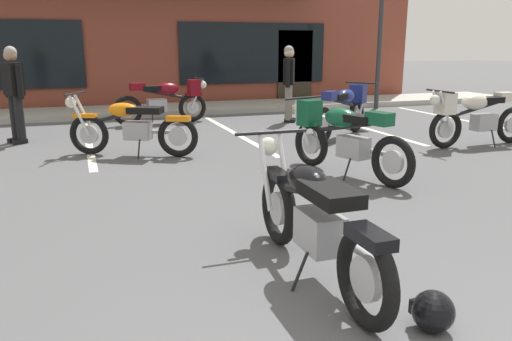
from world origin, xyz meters
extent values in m
plane|color=#515154|center=(0.00, 3.86, 0.00)|extent=(80.00, 80.00, 0.00)
cube|color=#A8A59E|center=(0.00, 11.98, 0.07)|extent=(22.00, 1.80, 0.14)
cube|color=brown|center=(0.00, 16.01, 2.06)|extent=(17.15, 5.77, 4.13)
cube|color=black|center=(3.43, 13.08, 1.45)|extent=(4.39, 0.06, 1.70)
cube|color=#33281E|center=(4.72, 13.08, 1.05)|extent=(1.10, 0.06, 2.10)
cube|color=silver|center=(-1.37, 8.38, 0.00)|extent=(0.12, 4.80, 0.01)
cube|color=silver|center=(1.37, 8.38, 0.00)|extent=(0.12, 4.80, 0.01)
cube|color=silver|center=(4.12, 8.38, 0.00)|extent=(0.12, 4.80, 0.01)
cube|color=silver|center=(6.87, 8.38, 0.00)|extent=(0.12, 4.80, 0.01)
torus|color=black|center=(0.06, 1.34, 0.32)|extent=(0.10, 0.64, 0.64)
cylinder|color=#B7B7BC|center=(0.06, 1.34, 0.32)|extent=(0.06, 0.29, 0.29)
torus|color=black|center=(0.06, 2.78, 0.32)|extent=(0.10, 0.64, 0.64)
cylinder|color=#B7B7BC|center=(0.06, 2.78, 0.32)|extent=(0.06, 0.29, 0.29)
cylinder|color=silver|center=(-0.03, 2.88, 0.64)|extent=(0.04, 0.33, 0.66)
cylinder|color=silver|center=(0.15, 2.88, 0.64)|extent=(0.04, 0.33, 0.66)
cylinder|color=black|center=(0.06, 2.96, 0.96)|extent=(0.66, 0.03, 0.03)
sphere|color=silver|center=(0.06, 3.04, 0.82)|extent=(0.17, 0.17, 0.17)
cube|color=black|center=(0.06, 2.82, 0.62)|extent=(0.14, 0.36, 0.06)
cube|color=#9E9EA3|center=(0.06, 1.98, 0.40)|extent=(0.24, 0.40, 0.28)
cylinder|color=silver|center=(0.20, 1.61, 0.36)|extent=(0.07, 0.55, 0.07)
cylinder|color=black|center=(0.06, 2.18, 0.64)|extent=(0.06, 0.94, 0.26)
ellipsoid|color=black|center=(0.06, 2.20, 0.72)|extent=(0.26, 0.48, 0.22)
cube|color=black|center=(0.06, 1.84, 0.72)|extent=(0.28, 0.52, 0.10)
cube|color=black|center=(0.06, 1.32, 0.60)|extent=(0.16, 0.36, 0.08)
cylinder|color=black|center=(-0.12, 1.91, 0.14)|extent=(0.13, 0.02, 0.29)
torus|color=black|center=(2.03, 3.98, 0.32)|extent=(0.29, 0.64, 0.64)
cylinder|color=#B7B7BC|center=(2.03, 3.98, 0.32)|extent=(0.14, 0.29, 0.29)
torus|color=black|center=(1.60, 5.35, 0.32)|extent=(0.29, 0.64, 0.64)
cylinder|color=#B7B7BC|center=(1.60, 5.35, 0.32)|extent=(0.14, 0.29, 0.29)
cylinder|color=silver|center=(1.48, 5.42, 0.64)|extent=(0.14, 0.32, 0.66)
cylinder|color=silver|center=(1.65, 5.48, 0.64)|extent=(0.14, 0.32, 0.66)
cylinder|color=black|center=(1.54, 5.53, 0.96)|extent=(0.64, 0.23, 0.03)
sphere|color=silver|center=(1.52, 5.60, 0.82)|extent=(0.21, 0.21, 0.17)
cube|color=#0F4C2D|center=(1.58, 5.39, 0.62)|extent=(0.24, 0.39, 0.06)
cube|color=#9E9EA3|center=(1.84, 4.59, 0.40)|extent=(0.35, 0.45, 0.28)
cylinder|color=silver|center=(2.08, 4.28, 0.36)|extent=(0.23, 0.55, 0.07)
cylinder|color=black|center=(1.78, 4.78, 0.64)|extent=(0.34, 0.92, 0.26)
ellipsoid|color=#0F4C2D|center=(1.77, 4.82, 0.76)|extent=(0.44, 0.59, 0.26)
cube|color=#0F4C2D|center=(1.58, 5.40, 0.76)|extent=(0.34, 0.31, 0.36)
cube|color=black|center=(1.87, 4.50, 0.78)|extent=(0.35, 0.45, 0.10)
cube|color=#0F4C2D|center=(1.96, 4.21, 0.82)|extent=(0.29, 0.37, 0.16)
cylinder|color=black|center=(1.69, 4.47, 0.14)|extent=(0.14, 0.06, 0.29)
torus|color=black|center=(5.70, 5.77, 0.32)|extent=(0.64, 0.11, 0.64)
cylinder|color=#B7B7BC|center=(5.70, 5.77, 0.32)|extent=(0.29, 0.06, 0.29)
torus|color=black|center=(4.26, 5.76, 0.32)|extent=(0.64, 0.11, 0.64)
cylinder|color=#B7B7BC|center=(4.26, 5.76, 0.32)|extent=(0.29, 0.06, 0.29)
cylinder|color=silver|center=(4.16, 5.66, 0.64)|extent=(0.33, 0.05, 0.66)
cylinder|color=silver|center=(4.16, 5.84, 0.64)|extent=(0.33, 0.05, 0.66)
cylinder|color=black|center=(4.08, 5.75, 0.96)|extent=(0.04, 0.66, 0.03)
sphere|color=silver|center=(4.00, 5.75, 0.82)|extent=(0.17, 0.17, 0.17)
cube|color=beige|center=(4.22, 5.76, 0.62)|extent=(0.36, 0.14, 0.06)
cube|color=#9E9EA3|center=(5.06, 5.76, 0.40)|extent=(0.40, 0.24, 0.28)
cylinder|color=silver|center=(5.43, 5.91, 0.36)|extent=(0.55, 0.08, 0.07)
cylinder|color=black|center=(4.86, 5.76, 0.64)|extent=(0.94, 0.07, 0.26)
ellipsoid|color=beige|center=(4.82, 5.76, 0.76)|extent=(0.52, 0.31, 0.26)
cube|color=beige|center=(4.21, 5.76, 0.76)|extent=(0.24, 0.28, 0.36)
cube|color=black|center=(5.16, 5.77, 0.78)|extent=(0.40, 0.24, 0.10)
cube|color=beige|center=(5.46, 5.77, 0.82)|extent=(0.32, 0.20, 0.16)
cylinder|color=black|center=(5.13, 5.59, 0.14)|extent=(0.03, 0.13, 0.29)
torus|color=black|center=(2.53, 6.82, 0.32)|extent=(0.57, 0.46, 0.64)
cylinder|color=#B7B7BC|center=(2.53, 6.82, 0.32)|extent=(0.27, 0.22, 0.29)
torus|color=black|center=(3.69, 7.68, 0.32)|extent=(0.57, 0.46, 0.64)
cylinder|color=#B7B7BC|center=(3.69, 7.68, 0.32)|extent=(0.27, 0.22, 0.29)
cylinder|color=silver|center=(3.71, 7.82, 0.64)|extent=(0.29, 0.23, 0.66)
cylinder|color=silver|center=(3.82, 7.67, 0.64)|extent=(0.29, 0.23, 0.66)
cylinder|color=black|center=(3.83, 7.79, 0.96)|extent=(0.42, 0.55, 0.03)
sphere|color=silver|center=(3.89, 7.84, 0.82)|extent=(0.24, 0.24, 0.17)
cube|color=navy|center=(3.72, 7.71, 0.62)|extent=(0.37, 0.33, 0.06)
cube|color=#9E9EA3|center=(3.04, 7.21, 0.40)|extent=(0.46, 0.43, 0.28)
cylinder|color=silver|center=(2.83, 6.87, 0.36)|extent=(0.48, 0.39, 0.07)
cylinder|color=black|center=(3.20, 7.32, 0.64)|extent=(0.79, 0.61, 0.26)
ellipsoid|color=navy|center=(3.24, 7.35, 0.76)|extent=(0.60, 0.55, 0.26)
cube|color=navy|center=(3.73, 7.71, 0.76)|extent=(0.36, 0.37, 0.36)
cube|color=black|center=(2.96, 7.15, 0.78)|extent=(0.46, 0.43, 0.10)
cube|color=navy|center=(2.72, 6.97, 0.82)|extent=(0.38, 0.35, 0.16)
cylinder|color=black|center=(2.88, 7.31, 0.14)|extent=(0.10, 0.12, 0.29)
torus|color=black|center=(-0.51, 10.02, 0.32)|extent=(0.65, 0.15, 0.64)
cylinder|color=#B7B7BC|center=(-0.51, 10.02, 0.32)|extent=(0.29, 0.08, 0.29)
torus|color=black|center=(0.93, 10.14, 0.32)|extent=(0.65, 0.15, 0.64)
cylinder|color=#B7B7BC|center=(0.93, 10.14, 0.32)|extent=(0.29, 0.08, 0.29)
cylinder|color=silver|center=(1.02, 10.24, 0.64)|extent=(0.33, 0.07, 0.66)
cylinder|color=silver|center=(1.03, 10.06, 0.64)|extent=(0.33, 0.07, 0.66)
cylinder|color=black|center=(1.11, 10.15, 0.96)|extent=(0.09, 0.66, 0.03)
sphere|color=silver|center=(1.19, 10.16, 0.82)|extent=(0.18, 0.18, 0.17)
cube|color=maroon|center=(0.97, 10.14, 0.62)|extent=(0.37, 0.17, 0.06)
cube|color=#9E9EA3|center=(0.13, 10.07, 0.40)|extent=(0.42, 0.27, 0.28)
cylinder|color=silver|center=(-0.23, 9.90, 0.36)|extent=(0.55, 0.11, 0.07)
cylinder|color=black|center=(0.33, 10.09, 0.64)|extent=(0.94, 0.14, 0.26)
ellipsoid|color=maroon|center=(0.37, 10.09, 0.76)|extent=(0.54, 0.34, 0.26)
cube|color=maroon|center=(0.98, 10.14, 0.76)|extent=(0.26, 0.30, 0.36)
cube|color=black|center=(0.03, 10.06, 0.78)|extent=(0.42, 0.27, 0.10)
cube|color=maroon|center=(-0.27, 10.04, 0.82)|extent=(0.34, 0.23, 0.16)
cylinder|color=black|center=(0.05, 10.25, 0.14)|extent=(0.03, 0.14, 0.29)
torus|color=black|center=(-0.09, 6.58, 0.32)|extent=(0.62, 0.38, 0.64)
cylinder|color=#B7B7BC|center=(-0.09, 6.58, 0.32)|extent=(0.28, 0.18, 0.29)
torus|color=black|center=(-1.37, 7.23, 0.32)|extent=(0.62, 0.38, 0.64)
cylinder|color=#B7B7BC|center=(-1.37, 7.23, 0.32)|extent=(0.28, 0.18, 0.29)
cylinder|color=silver|center=(-1.50, 7.19, 0.64)|extent=(0.31, 0.19, 0.66)
cylinder|color=silver|center=(-1.42, 7.35, 0.64)|extent=(0.31, 0.19, 0.66)
cylinder|color=black|center=(-1.53, 7.31, 0.96)|extent=(0.33, 0.60, 0.03)
sphere|color=silver|center=(-1.61, 7.35, 0.82)|extent=(0.23, 0.23, 0.17)
cube|color=orange|center=(-1.41, 7.25, 0.62)|extent=(0.38, 0.29, 0.06)
cube|color=#9E9EA3|center=(-0.66, 6.87, 0.40)|extent=(0.47, 0.39, 0.28)
cylinder|color=silver|center=(-0.27, 6.83, 0.36)|extent=(0.52, 0.31, 0.07)
cylinder|color=black|center=(-0.84, 6.96, 0.64)|extent=(0.87, 0.48, 0.26)
ellipsoid|color=orange|center=(-0.86, 6.97, 0.72)|extent=(0.55, 0.45, 0.22)
cube|color=black|center=(-0.53, 6.81, 0.72)|extent=(0.59, 0.48, 0.10)
cube|color=orange|center=(-0.07, 6.57, 0.60)|extent=(0.39, 0.30, 0.08)
cylinder|color=black|center=(-0.68, 6.68, 0.14)|extent=(0.08, 0.13, 0.29)
cube|color=black|center=(-2.51, 8.55, 0.04)|extent=(0.26, 0.20, 0.08)
cube|color=black|center=(-2.61, 8.73, 0.04)|extent=(0.26, 0.20, 0.08)
cylinder|color=black|center=(-2.48, 8.57, 0.46)|extent=(0.20, 0.20, 0.80)
cylinder|color=black|center=(-2.58, 8.75, 0.46)|extent=(0.20, 0.20, 0.80)
cube|color=black|center=(-2.53, 8.66, 1.12)|extent=(0.38, 0.44, 0.56)
cylinder|color=black|center=(-2.41, 8.44, 1.08)|extent=(0.14, 0.14, 0.58)
cylinder|color=black|center=(-2.65, 8.88, 1.08)|extent=(0.14, 0.14, 0.58)
sphere|color=#A07556|center=(-2.53, 8.66, 1.52)|extent=(0.30, 0.30, 0.22)
sphere|color=gray|center=(-2.52, 8.67, 1.57)|extent=(0.29, 0.29, 0.21)
cube|color=black|center=(3.03, 9.45, 0.04)|extent=(0.26, 0.20, 0.08)
cube|color=black|center=(2.94, 9.28, 0.04)|extent=(0.26, 0.20, 0.08)
cylinder|color=slate|center=(3.00, 9.47, 0.46)|extent=(0.20, 0.20, 0.80)
cylinder|color=slate|center=(2.90, 9.29, 0.46)|extent=(0.20, 0.20, 0.80)
cube|color=black|center=(2.95, 9.38, 1.12)|extent=(0.37, 0.44, 0.56)
cylinder|color=black|center=(3.07, 9.60, 1.08)|extent=(0.14, 0.14, 0.58)
cylinder|color=black|center=(2.83, 9.16, 1.08)|extent=(0.14, 0.14, 0.58)
sphere|color=beige|center=(2.95, 9.38, 1.52)|extent=(0.30, 0.30, 0.22)
sphere|color=gray|center=(2.94, 9.39, 1.57)|extent=(0.28, 0.28, 0.21)
sphere|color=black|center=(0.42, 1.16, 0.13)|extent=(0.26, 0.26, 0.26)
cube|color=black|center=(0.42, 1.26, 0.12)|extent=(0.18, 0.03, 0.09)
cylinder|color=#2D2D33|center=(6.19, 10.88, 2.74)|extent=(0.12, 0.12, 5.48)
camera|label=1|loc=(-1.52, -1.11, 1.71)|focal=35.66mm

